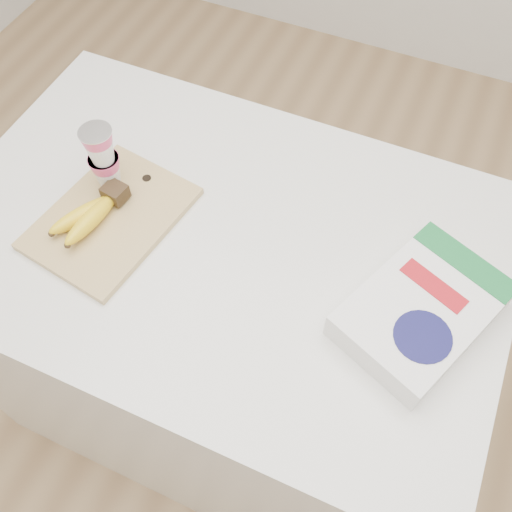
{
  "coord_description": "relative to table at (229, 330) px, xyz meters",
  "views": [
    {
      "loc": [
        0.35,
        -0.61,
        1.91
      ],
      "look_at": [
        0.1,
        -0.04,
        0.96
      ],
      "focal_mm": 40.0,
      "sensor_mm": 36.0,
      "label": 1
    }
  ],
  "objects": [
    {
      "name": "cutting_board",
      "position": [
        -0.23,
        -0.06,
        0.47
      ],
      "size": [
        0.3,
        0.37,
        0.02
      ],
      "primitive_type": "cube",
      "rotation": [
        0.0,
        0.0,
        -0.15
      ],
      "color": "tan",
      "rests_on": "table"
    },
    {
      "name": "room",
      "position": [
        0.0,
        0.0,
        0.89
      ],
      "size": [
        4.0,
        4.0,
        4.0
      ],
      "color": "tan",
      "rests_on": "ground"
    },
    {
      "name": "cereal_box",
      "position": [
        0.44,
        -0.02,
        0.49
      ],
      "size": [
        0.31,
        0.37,
        0.07
      ],
      "rotation": [
        0.0,
        0.0,
        -0.39
      ],
      "color": "white",
      "rests_on": "table"
    },
    {
      "name": "bananas",
      "position": [
        -0.26,
        -0.08,
        0.5
      ],
      "size": [
        0.11,
        0.19,
        0.05
      ],
      "color": "#382816",
      "rests_on": "cutting_board"
    },
    {
      "name": "yogurt_stack",
      "position": [
        -0.28,
        0.02,
        0.56
      ],
      "size": [
        0.07,
        0.07,
        0.16
      ],
      "color": "white",
      "rests_on": "cutting_board"
    },
    {
      "name": "table",
      "position": [
        0.0,
        0.0,
        0.0
      ],
      "size": [
        1.22,
        0.82,
        0.92
      ],
      "primitive_type": "cube",
      "color": "white",
      "rests_on": "ground"
    }
  ]
}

